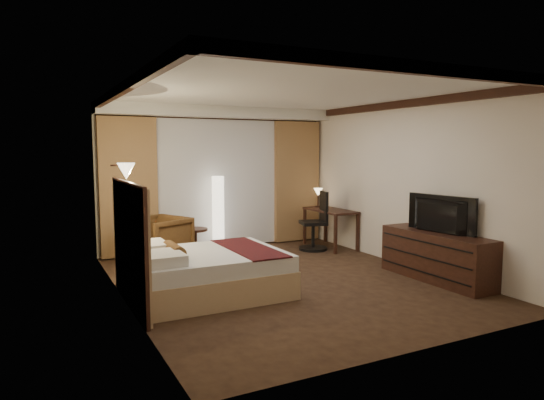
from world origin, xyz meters
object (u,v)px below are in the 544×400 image
armchair (158,238)px  side_table (194,243)px  television (436,210)px  bed (208,273)px  dresser (436,256)px  floor_lamp (218,214)px  desk (330,228)px  office_chair (313,221)px

armchair → side_table: bearing=74.2°
television → bed: bearing=67.3°
bed → dresser: bearing=-14.8°
bed → television: (3.19, -0.85, 0.75)m
dresser → floor_lamp: bearing=122.2°
bed → dresser: dresser is taller
floor_lamp → bed: bearing=-113.6°
armchair → desk: (3.31, -0.21, -0.06)m
side_table → desk: size_ratio=0.44×
armchair → desk: bearing=60.3°
floor_lamp → television: (2.09, -3.36, 0.32)m
dresser → television: size_ratio=1.62×
side_table → floor_lamp: size_ratio=0.37×
bed → desk: size_ratio=1.63×
desk → office_chair: bearing=-173.2°
desk → television: size_ratio=1.06×
floor_lamp → desk: floor_lamp is taller
bed → side_table: bearing=76.6°
armchair → floor_lamp: size_ratio=0.61×
armchair → side_table: 0.69m
bed → office_chair: office_chair is taller
desk → bed: bearing=-149.7°
office_chair → bed: bearing=-130.4°
bed → armchair: size_ratio=2.24×
office_chair → dresser: 2.70m
bed → armchair: armchair is taller
side_table → armchair: bearing=-169.8°
armchair → office_chair: bearing=58.8°
floor_lamp → office_chair: bearing=-23.4°
floor_lamp → television: 3.97m
bed → armchair: (-0.14, 2.06, 0.15)m
dresser → television: television is taller
armchair → dresser: size_ratio=0.48×
side_table → desk: bearing=-7.1°
armchair → desk: armchair is taller
armchair → television: bearing=22.9°
desk → television: bearing=-89.6°
floor_lamp → television: size_ratio=1.27×
bed → office_chair: bearing=33.2°
side_table → office_chair: (2.23, -0.38, 0.30)m
side_table → television: size_ratio=0.46×
side_table → floor_lamp: (0.58, 0.33, 0.45)m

